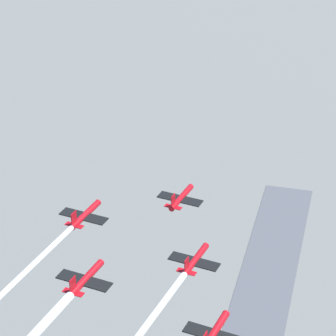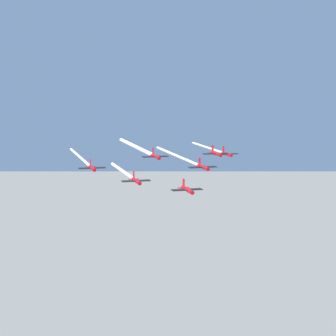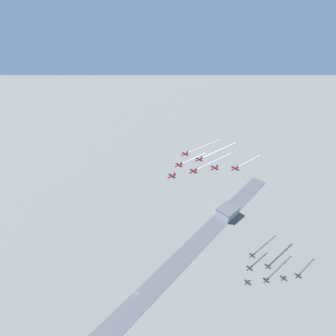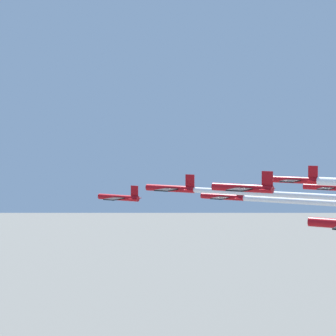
{
  "view_description": "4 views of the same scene",
  "coord_description": "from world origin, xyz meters",
  "px_view_note": "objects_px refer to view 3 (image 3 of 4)",
  "views": [
    {
      "loc": [
        -147.17,
        -31.89,
        185.22
      ],
      "look_at": [
        -40.29,
        7.16,
        123.39
      ],
      "focal_mm": 85.0,
      "sensor_mm": 36.0,
      "label": 1
    },
    {
      "loc": [
        99.34,
        -52.11,
        146.45
      ],
      "look_at": [
        -48.78,
        1.66,
        123.96
      ],
      "focal_mm": 70.0,
      "sensor_mm": 36.0,
      "label": 2
    },
    {
      "loc": [
        79.86,
        128.61,
        238.74
      ],
      "look_at": [
        -44.91,
        -2.71,
        123.02
      ],
      "focal_mm": 28.0,
      "sensor_mm": 36.0,
      "label": 3
    },
    {
      "loc": [
        -96.79,
        100.48,
        131.46
      ],
      "look_at": [
        -49.01,
        -1.08,
        124.39
      ],
      "focal_mm": 70.0,
      "sensor_mm": 36.0,
      "label": 4
    }
  ],
  "objects_px": {
    "jet_3": "(215,168)",
    "jet_0": "(172,176)",
    "jet_6": "(235,169)",
    "jet_2": "(179,165)",
    "jet_4": "(199,159)",
    "jet_1": "(193,171)",
    "hangar": "(227,212)",
    "jet_5": "(185,154)"
  },
  "relations": [
    {
      "from": "jet_2",
      "to": "jet_3",
      "type": "relative_size",
      "value": 1.0
    },
    {
      "from": "hangar",
      "to": "jet_4",
      "type": "height_order",
      "value": "jet_4"
    },
    {
      "from": "jet_3",
      "to": "jet_4",
      "type": "distance_m",
      "value": 17.93
    },
    {
      "from": "jet_3",
      "to": "jet_0",
      "type": "bearing_deg",
      "value": 59.53
    },
    {
      "from": "jet_0",
      "to": "jet_3",
      "type": "distance_m",
      "value": 35.64
    },
    {
      "from": "jet_3",
      "to": "jet_5",
      "type": "bearing_deg",
      "value": -0.0
    },
    {
      "from": "jet_2",
      "to": "jet_1",
      "type": "bearing_deg",
      "value": 180.0
    },
    {
      "from": "jet_4",
      "to": "jet_6",
      "type": "xyz_separation_m",
      "value": [
        -13.01,
        28.03,
        -1.92
      ]
    },
    {
      "from": "jet_2",
      "to": "jet_4",
      "type": "bearing_deg",
      "value": -120.47
    },
    {
      "from": "jet_0",
      "to": "jet_6",
      "type": "distance_m",
      "value": 53.08
    },
    {
      "from": "jet_1",
      "to": "jet_6",
      "type": "bearing_deg",
      "value": -120.47
    },
    {
      "from": "jet_4",
      "to": "jet_1",
      "type": "bearing_deg",
      "value": 120.47
    },
    {
      "from": "hangar",
      "to": "jet_4",
      "type": "bearing_deg",
      "value": 7.65
    },
    {
      "from": "hangar",
      "to": "jet_1",
      "type": "relative_size",
      "value": 3.22
    },
    {
      "from": "hangar",
      "to": "jet_0",
      "type": "xyz_separation_m",
      "value": [
        110.84,
        8.34,
        113.15
      ]
    },
    {
      "from": "jet_0",
      "to": "jet_6",
      "type": "height_order",
      "value": "jet_6"
    },
    {
      "from": "jet_4",
      "to": "hangar",
      "type": "bearing_deg",
      "value": -77.7
    },
    {
      "from": "jet_5",
      "to": "jet_0",
      "type": "bearing_deg",
      "value": 120.47
    },
    {
      "from": "jet_5",
      "to": "jet_6",
      "type": "xyz_separation_m",
      "value": [
        -11.55,
        45.9,
        0.65
      ]
    },
    {
      "from": "hangar",
      "to": "jet_4",
      "type": "xyz_separation_m",
      "value": [
        80.47,
        10.81,
        117.39
      ]
    },
    {
      "from": "jet_2",
      "to": "jet_6",
      "type": "distance_m",
      "value": 47.1
    },
    {
      "from": "hangar",
      "to": "jet_0",
      "type": "relative_size",
      "value": 3.22
    },
    {
      "from": "jet_0",
      "to": "jet_5",
      "type": "bearing_deg",
      "value": -59.53
    },
    {
      "from": "jet_3",
      "to": "jet_6",
      "type": "bearing_deg",
      "value": -120.47
    },
    {
      "from": "jet_0",
      "to": "jet_4",
      "type": "bearing_deg",
      "value": -90.0
    },
    {
      "from": "jet_2",
      "to": "jet_4",
      "type": "relative_size",
      "value": 1.0
    },
    {
      "from": "jet_6",
      "to": "hangar",
      "type": "bearing_deg",
      "value": -55.42
    },
    {
      "from": "jet_2",
      "to": "jet_3",
      "type": "height_order",
      "value": "jet_3"
    },
    {
      "from": "jet_4",
      "to": "jet_6",
      "type": "height_order",
      "value": "jet_4"
    },
    {
      "from": "jet_1",
      "to": "jet_5",
      "type": "xyz_separation_m",
      "value": [
        -17.36,
        -25.56,
        -1.32
      ]
    },
    {
      "from": "hangar",
      "to": "jet_0",
      "type": "height_order",
      "value": "jet_0"
    },
    {
      "from": "jet_0",
      "to": "jet_2",
      "type": "xyz_separation_m",
      "value": [
        -15.91,
        -7.7,
        0.11
      ]
    },
    {
      "from": "hangar",
      "to": "jet_6",
      "type": "height_order",
      "value": "jet_6"
    },
    {
      "from": "jet_3",
      "to": "jet_6",
      "type": "relative_size",
      "value": 1.0
    },
    {
      "from": "jet_3",
      "to": "jet_6",
      "type": "distance_m",
      "value": 17.81
    },
    {
      "from": "jet_3",
      "to": "jet_6",
      "type": "xyz_separation_m",
      "value": [
        -14.46,
        10.17,
        -2.19
      ]
    },
    {
      "from": "jet_4",
      "to": "jet_6",
      "type": "distance_m",
      "value": 30.96
    },
    {
      "from": "jet_0",
      "to": "jet_1",
      "type": "height_order",
      "value": "jet_1"
    },
    {
      "from": "jet_1",
      "to": "jet_3",
      "type": "xyz_separation_m",
      "value": [
        -14.46,
        10.17,
        1.52
      ]
    },
    {
      "from": "hangar",
      "to": "jet_2",
      "type": "relative_size",
      "value": 3.22
    },
    {
      "from": "jet_0",
      "to": "jet_2",
      "type": "relative_size",
      "value": 1.0
    },
    {
      "from": "jet_0",
      "to": "jet_1",
      "type": "xyz_separation_m",
      "value": [
        -14.46,
        10.17,
        3.0
      ]
    }
  ]
}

